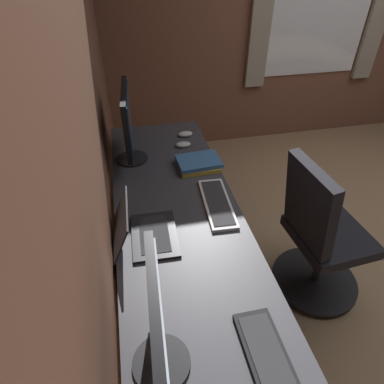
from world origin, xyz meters
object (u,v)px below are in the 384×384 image
monitor_primary (158,328)px  office_chair (319,239)px  laptop_leftmost (141,230)px  mouse_main (183,144)px  monitor_secondary (128,122)px  keyboard_main (217,203)px  book_stack_near (199,163)px  drawer_pedestal (180,281)px  mouse_spare (185,134)px  keyboard_spare (271,367)px

monitor_primary → office_chair: monitor_primary is taller
laptop_leftmost → mouse_main: 0.89m
monitor_secondary → office_chair: bearing=-123.8°
keyboard_main → book_stack_near: size_ratio=1.54×
monitor_secondary → book_stack_near: (-0.18, -0.40, -0.24)m
drawer_pedestal → monitor_secondary: bearing=13.1°
monitor_secondary → mouse_spare: 0.52m
drawer_pedestal → mouse_main: 0.93m
monitor_secondary → keyboard_spare: 1.50m
drawer_pedestal → monitor_secondary: 0.99m
monitor_primary → monitor_secondary: monitor_secondary is taller
book_stack_near → mouse_main: bearing=9.9°
keyboard_main → book_stack_near: (0.38, 0.02, 0.02)m
drawer_pedestal → mouse_spare: size_ratio=6.68×
drawer_pedestal → keyboard_spare: keyboard_spare is taller
monitor_secondary → mouse_spare: bearing=-59.4°
keyboard_spare → office_chair: office_chair is taller
keyboard_spare → mouse_spare: size_ratio=4.04×
keyboard_spare → keyboard_main: bearing=-3.5°
keyboard_spare → office_chair: 1.03m
monitor_secondary → keyboard_main: monitor_secondary is taller
laptop_leftmost → keyboard_spare: bearing=-152.3°
keyboard_spare → office_chair: size_ratio=0.43×
drawer_pedestal → laptop_leftmost: 0.47m
keyboard_main → keyboard_spare: bearing=176.5°
drawer_pedestal → office_chair: 0.86m
monitor_secondary → book_stack_near: 0.50m
laptop_leftmost → mouse_main: (0.82, -0.36, -0.03)m
keyboard_main → mouse_spare: size_ratio=4.11×
drawer_pedestal → office_chair: office_chair is taller
drawer_pedestal → mouse_main: bearing=-12.7°
monitor_secondary → mouse_spare: monitor_secondary is taller
keyboard_main → laptop_leftmost: bearing=111.2°
monitor_secondary → keyboard_spare: monitor_secondary is taller
drawer_pedestal → mouse_main: size_ratio=6.68×
monitor_secondary → drawer_pedestal: bearing=-166.9°
keyboard_main → keyboard_spare: (-0.87, 0.05, 0.00)m
monitor_secondary → monitor_primary: bearing=-179.7°
drawer_pedestal → book_stack_near: size_ratio=2.51×
drawer_pedestal → keyboard_main: 0.49m
keyboard_spare → mouse_spare: bearing=-1.2°
book_stack_near → laptop_leftmost: bearing=143.4°
laptop_leftmost → mouse_main: bearing=-23.8°
mouse_main → mouse_spare: size_ratio=1.00×
drawer_pedestal → mouse_spare: 1.07m
laptop_leftmost → monitor_secondary: bearing=-0.5°
laptop_leftmost → drawer_pedestal: bearing=-92.1°
mouse_spare → keyboard_main: bearing=-178.7°
laptop_leftmost → mouse_spare: (0.96, -0.40, -0.03)m
monitor_secondary → keyboard_spare: size_ratio=1.15×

